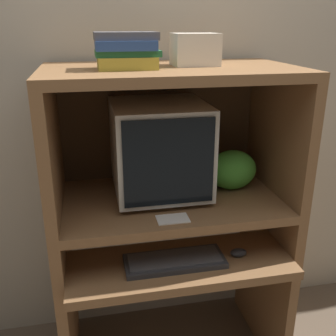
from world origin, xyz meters
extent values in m
cube|color=#B2A893|center=(0.00, 0.60, 1.30)|extent=(6.00, 0.06, 2.60)
cube|color=brown|center=(-0.45, 0.27, 0.31)|extent=(0.04, 0.54, 0.62)
cube|color=brown|center=(0.45, 0.27, 0.31)|extent=(0.04, 0.54, 0.62)
cube|color=brown|center=(0.00, 0.09, 0.60)|extent=(0.86, 0.32, 0.04)
cube|color=brown|center=(-0.45, 0.27, 0.72)|extent=(0.04, 0.54, 0.19)
cube|color=brown|center=(0.45, 0.27, 0.72)|extent=(0.04, 0.54, 0.19)
cube|color=brown|center=(0.00, 0.27, 0.80)|extent=(0.86, 0.54, 0.04)
cube|color=brown|center=(-0.45, 0.27, 1.07)|extent=(0.04, 0.54, 0.52)
cube|color=brown|center=(0.45, 0.27, 1.07)|extent=(0.04, 0.54, 0.52)
cube|color=brown|center=(0.00, 0.27, 1.32)|extent=(0.86, 0.54, 0.04)
cube|color=#48321E|center=(0.00, 0.53, 1.07)|extent=(0.86, 0.01, 0.52)
cylinder|color=beige|center=(-0.04, 0.32, 0.82)|extent=(0.21, 0.21, 0.02)
cube|color=beige|center=(-0.04, 0.32, 1.01)|extent=(0.37, 0.38, 0.36)
cube|color=black|center=(-0.04, 0.13, 1.01)|extent=(0.33, 0.01, 0.32)
cube|color=#2D2D30|center=(-0.03, 0.08, 0.63)|extent=(0.38, 0.15, 0.02)
cube|color=#474749|center=(-0.03, 0.08, 0.65)|extent=(0.35, 0.12, 0.01)
ellipsoid|color=#28282B|center=(0.23, 0.08, 0.64)|extent=(0.07, 0.05, 0.03)
ellipsoid|color=green|center=(0.28, 0.30, 0.90)|extent=(0.21, 0.15, 0.17)
cube|color=gold|center=(-0.16, 0.23, 1.35)|extent=(0.20, 0.14, 0.04)
cube|color=#236638|center=(-0.16, 0.24, 1.39)|extent=(0.22, 0.14, 0.02)
cube|color=navy|center=(-0.17, 0.23, 1.41)|extent=(0.20, 0.15, 0.03)
cube|color=#4C4C51|center=(-0.17, 0.24, 1.44)|extent=(0.21, 0.14, 0.03)
cube|color=white|center=(-0.03, 0.07, 0.82)|extent=(0.12, 0.08, 0.00)
cube|color=beige|center=(0.10, 0.30, 1.39)|extent=(0.16, 0.14, 0.12)
camera|label=1|loc=(-0.31, -1.17, 1.49)|focal=42.00mm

